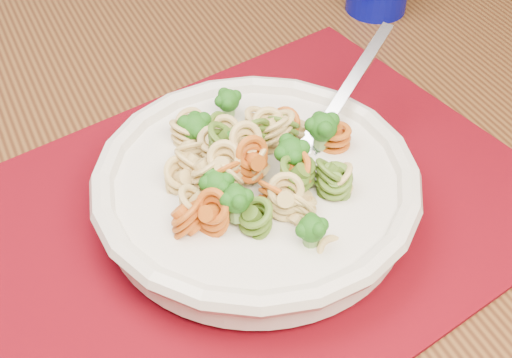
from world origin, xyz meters
name	(u,v)px	position (x,y,z in m)	size (l,w,h in m)	color
dining_table	(176,180)	(-0.04, 0.51, 0.66)	(1.62, 1.14, 0.75)	brown
placemat	(258,208)	(0.00, 0.36, 0.75)	(0.47, 0.37, 0.00)	#65040B
pasta_bowl	(256,187)	(0.00, 0.35, 0.79)	(0.27, 0.27, 0.05)	beige
pasta_broccoli_heap	(256,174)	(0.00, 0.35, 0.80)	(0.23, 0.23, 0.06)	tan
fork	(316,137)	(0.06, 0.38, 0.80)	(0.19, 0.02, 0.01)	silver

